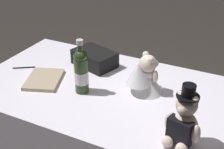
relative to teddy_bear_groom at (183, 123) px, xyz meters
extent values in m
cube|color=white|center=(0.47, -0.27, -0.46)|extent=(1.63, 0.90, 0.70)
ellipsoid|color=beige|center=(0.00, -0.01, -0.03)|extent=(0.13, 0.11, 0.16)
cube|color=black|center=(0.01, 0.02, -0.03)|extent=(0.12, 0.08, 0.12)
sphere|color=beige|center=(0.00, -0.01, 0.09)|extent=(0.09, 0.09, 0.09)
sphere|color=beige|center=(0.01, 0.03, 0.08)|extent=(0.04, 0.04, 0.04)
sphere|color=beige|center=(0.03, -0.02, 0.13)|extent=(0.04, 0.04, 0.04)
sphere|color=beige|center=(-0.03, 0.00, 0.13)|extent=(0.04, 0.04, 0.04)
ellipsoid|color=beige|center=(0.07, -0.01, -0.02)|extent=(0.04, 0.04, 0.09)
ellipsoid|color=beige|center=(-0.06, 0.02, -0.02)|extent=(0.04, 0.04, 0.09)
sphere|color=beige|center=(0.05, 0.05, -0.09)|extent=(0.05, 0.05, 0.05)
sphere|color=beige|center=(-0.02, 0.06, -0.09)|extent=(0.05, 0.05, 0.05)
cylinder|color=black|center=(0.00, -0.01, 0.13)|extent=(0.10, 0.10, 0.01)
cylinder|color=black|center=(0.00, -0.01, 0.16)|extent=(0.06, 0.06, 0.05)
cone|color=white|center=(0.29, -0.34, -0.04)|extent=(0.19, 0.19, 0.13)
ellipsoid|color=white|center=(0.29, -0.34, 0.01)|extent=(0.09, 0.08, 0.06)
sphere|color=#EFDBC6|center=(0.29, -0.34, 0.06)|extent=(0.10, 0.10, 0.10)
sphere|color=#EFDBC6|center=(0.26, -0.37, 0.06)|extent=(0.04, 0.04, 0.04)
sphere|color=#EFDBC6|center=(0.27, -0.32, 0.10)|extent=(0.04, 0.04, 0.04)
sphere|color=#EFDBC6|center=(0.32, -0.37, 0.10)|extent=(0.04, 0.04, 0.04)
ellipsoid|color=#EFDBC6|center=(0.24, -0.32, 0.01)|extent=(0.03, 0.03, 0.08)
ellipsoid|color=#EFDBC6|center=(0.31, -0.40, 0.01)|extent=(0.03, 0.03, 0.08)
cone|color=white|center=(0.33, -0.31, 0.01)|extent=(0.21, 0.21, 0.13)
cylinder|color=#2C431E|center=(0.62, -0.18, -0.01)|extent=(0.08, 0.08, 0.21)
sphere|color=#2C431E|center=(0.62, -0.18, 0.11)|extent=(0.08, 0.08, 0.08)
cylinder|color=#2C431E|center=(0.62, -0.18, 0.16)|extent=(0.03, 0.03, 0.08)
cylinder|color=silver|center=(0.62, -0.18, 0.19)|extent=(0.04, 0.04, 0.03)
cylinder|color=silver|center=(0.62, -0.18, -0.02)|extent=(0.08, 0.08, 0.07)
cylinder|color=black|center=(1.10, -0.26, -0.11)|extent=(0.12, 0.08, 0.01)
cone|color=silver|center=(1.16, -0.22, -0.11)|extent=(0.01, 0.01, 0.01)
cube|color=black|center=(0.71, -0.50, -0.06)|extent=(0.31, 0.25, 0.10)
cube|color=#B7B7BF|center=(0.74, -0.58, -0.06)|extent=(0.03, 0.02, 0.03)
cube|color=tan|center=(0.89, -0.18, -0.10)|extent=(0.27, 0.31, 0.02)
camera|label=1|loc=(-0.20, 1.09, 0.83)|focal=49.98mm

